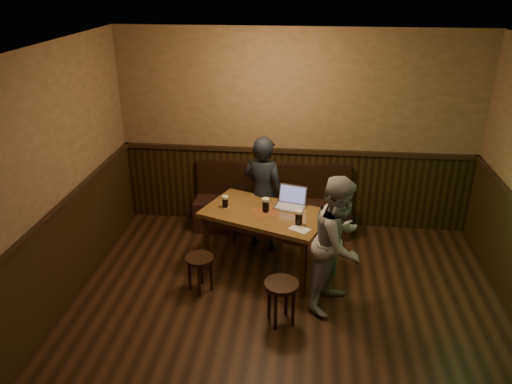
{
  "coord_description": "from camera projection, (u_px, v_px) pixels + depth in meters",
  "views": [
    {
      "loc": [
        0.16,
        -3.68,
        3.46
      ],
      "look_at": [
        -0.42,
        1.59,
        1.09
      ],
      "focal_mm": 35.0,
      "sensor_mm": 36.0,
      "label": 1
    }
  ],
  "objects": [
    {
      "name": "person_suit",
      "position": [
        263.0,
        194.0,
        6.5
      ],
      "size": [
        0.67,
        0.56,
        1.57
      ],
      "primitive_type": "imported",
      "rotation": [
        0.0,
        0.0,
        2.77
      ],
      "color": "black",
      "rests_on": "ground"
    },
    {
      "name": "pub_table",
      "position": [
        265.0,
        220.0,
        6.06
      ],
      "size": [
        1.67,
        1.31,
        0.79
      ],
      "rotation": [
        0.0,
        0.0,
        -0.37
      ],
      "color": "#4E2C16",
      "rests_on": "ground"
    },
    {
      "name": "room",
      "position": [
        285.0,
        245.0,
        4.48
      ],
      "size": [
        5.04,
        6.04,
        2.84
      ],
      "color": "black",
      "rests_on": "ground"
    },
    {
      "name": "menu",
      "position": [
        300.0,
        229.0,
        5.62
      ],
      "size": [
        0.27,
        0.24,
        0.0
      ],
      "primitive_type": "cube",
      "rotation": [
        0.0,
        0.0,
        -0.56
      ],
      "color": "silver",
      "rests_on": "pub_table"
    },
    {
      "name": "stool_left",
      "position": [
        200.0,
        264.0,
        5.75
      ],
      "size": [
        0.36,
        0.36,
        0.44
      ],
      "rotation": [
        0.0,
        0.0,
        0.09
      ],
      "color": "black",
      "rests_on": "ground"
    },
    {
      "name": "pint_left",
      "position": [
        225.0,
        202.0,
        6.1
      ],
      "size": [
        0.1,
        0.1,
        0.15
      ],
      "color": "#9F2A13",
      "rests_on": "pub_table"
    },
    {
      "name": "pint_mid",
      "position": [
        266.0,
        205.0,
        5.98
      ],
      "size": [
        0.12,
        0.12,
        0.18
      ],
      "color": "#9F2A13",
      "rests_on": "pub_table"
    },
    {
      "name": "stool_right",
      "position": [
        281.0,
        291.0,
        5.2
      ],
      "size": [
        0.47,
        0.47,
        0.49
      ],
      "rotation": [
        0.0,
        0.0,
        -0.36
      ],
      "color": "black",
      "rests_on": "ground"
    },
    {
      "name": "person_grey",
      "position": [
        339.0,
        243.0,
        5.36
      ],
      "size": [
        0.86,
        0.93,
        1.54
      ],
      "primitive_type": "imported",
      "rotation": [
        0.0,
        0.0,
        1.09
      ],
      "color": "gray",
      "rests_on": "ground"
    },
    {
      "name": "pint_right",
      "position": [
        299.0,
        217.0,
        5.69
      ],
      "size": [
        0.11,
        0.11,
        0.18
      ],
      "color": "#9F2A13",
      "rests_on": "pub_table"
    },
    {
      "name": "bench",
      "position": [
        272.0,
        209.0,
        7.17
      ],
      "size": [
        2.2,
        0.5,
        0.95
      ],
      "color": "black",
      "rests_on": "ground"
    },
    {
      "name": "laptop",
      "position": [
        291.0,
        201.0,
        6.14
      ],
      "size": [
        0.41,
        0.36,
        0.25
      ],
      "rotation": [
        0.0,
        0.0,
        -0.26
      ],
      "color": "silver",
      "rests_on": "pub_table"
    }
  ]
}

